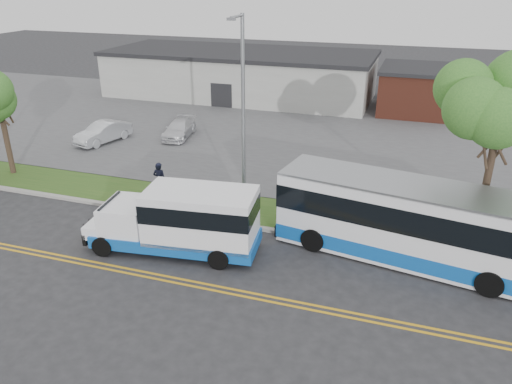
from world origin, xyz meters
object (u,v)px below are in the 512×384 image
(tree_east, at_px, (502,108))
(shuttle_bus, at_px, (184,219))
(parked_car_b, at_px, (179,129))
(transit_bus, at_px, (422,225))
(streetlight_near, at_px, (243,111))
(pedestrian, at_px, (160,180))
(parked_car_a, at_px, (103,132))

(tree_east, distance_m, shuttle_bus, 13.80)
(shuttle_bus, relative_size, parked_car_b, 1.88)
(transit_bus, bearing_deg, streetlight_near, 175.77)
(transit_bus, xyz_separation_m, parked_car_b, (-17.20, 12.18, -1.00))
(pedestrian, bearing_deg, parked_car_a, -41.12)
(parked_car_b, bearing_deg, shuttle_bus, -71.33)
(streetlight_near, relative_size, transit_bus, 0.76)
(streetlight_near, bearing_deg, parked_car_b, 130.57)
(tree_east, xyz_separation_m, transit_bus, (-2.41, -2.40, -4.50))
(streetlight_near, relative_size, parked_car_a, 2.20)
(shuttle_bus, height_order, transit_bus, transit_bus)
(shuttle_bus, distance_m, transit_bus, 9.96)
(transit_bus, xyz_separation_m, parked_car_a, (-21.79, 9.41, -0.89))
(shuttle_bus, bearing_deg, pedestrian, 122.28)
(tree_east, relative_size, shuttle_bus, 1.07)
(tree_east, xyz_separation_m, parked_car_b, (-19.61, 9.79, -5.50))
(shuttle_bus, bearing_deg, parked_car_b, 110.55)
(shuttle_bus, bearing_deg, tree_east, 14.44)
(tree_east, xyz_separation_m, shuttle_bus, (-12.10, -4.71, -4.66))
(streetlight_near, xyz_separation_m, transit_bus, (8.59, -2.13, -3.53))
(pedestrian, height_order, parked_car_b, pedestrian)
(parked_car_b, bearing_deg, pedestrian, -77.64)
(parked_car_b, bearing_deg, tree_east, -35.23)
(streetlight_near, height_order, pedestrian, streetlight_near)
(streetlight_near, height_order, transit_bus, streetlight_near)
(parked_car_b, bearing_deg, transit_bus, -44.03)
(transit_bus, height_order, pedestrian, transit_bus)
(tree_east, height_order, streetlight_near, streetlight_near)
(tree_east, bearing_deg, parked_car_a, 163.85)
(streetlight_near, bearing_deg, shuttle_bus, -103.93)
(pedestrian, bearing_deg, tree_east, -179.75)
(transit_bus, distance_m, parked_car_b, 21.10)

